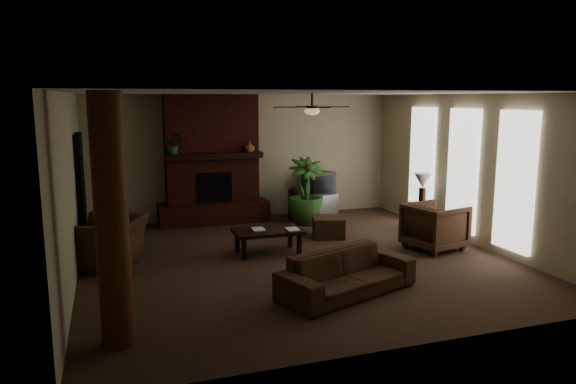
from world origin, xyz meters
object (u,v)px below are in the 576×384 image
object	(u,v)px
coffee_table	(268,233)
lamp_left	(103,201)
floor_vase	(296,201)
lamp_right	(423,183)
ottoman	(328,227)
tv_stand	(318,204)
floor_plant	(306,205)
side_table_left	(108,243)
armchair_left	(109,234)
armchair_right	(435,224)
sofa	(347,266)
log_column	(112,222)
side_table_right	(420,217)

from	to	relation	value
coffee_table	lamp_left	size ratio (longest dim) A/B	1.85
floor_vase	lamp_right	xyz separation A→B (m)	(2.13, -1.81, 0.57)
ottoman	tv_stand	xyz separation A→B (m)	(0.56, 1.95, 0.05)
floor_plant	lamp_right	size ratio (longest dim) A/B	2.23
side_table_left	tv_stand	bearing A→B (deg)	24.01
armchair_left	armchair_right	size ratio (longest dim) A/B	1.29
coffee_table	floor_plant	xyz separation A→B (m)	(1.43, 1.92, 0.03)
lamp_left	side_table_left	bearing A→B (deg)	-45.11
sofa	lamp_right	distance (m)	4.18
tv_stand	floor_plant	distance (m)	0.97
log_column	lamp_right	distance (m)	7.03
log_column	coffee_table	xyz separation A→B (m)	(2.60, 2.89, -1.03)
floor_plant	side_table_left	bearing A→B (deg)	-161.76
side_table_right	tv_stand	bearing A→B (deg)	125.93
side_table_left	side_table_right	distance (m)	6.19
tv_stand	floor_vase	distance (m)	0.74
coffee_table	floor_plant	world-z (taller)	floor_plant
sofa	armchair_right	world-z (taller)	armchair_right
lamp_right	side_table_left	bearing A→B (deg)	-179.80
armchair_right	coffee_table	world-z (taller)	armchair_right
armchair_left	tv_stand	xyz separation A→B (m)	(4.69, 2.48, -0.27)
lamp_right	floor_vase	bearing A→B (deg)	139.65
side_table_right	lamp_left	bearing A→B (deg)	-179.60
sofa	floor_plant	bearing A→B (deg)	57.08
armchair_right	side_table_right	distance (m)	1.48
armchair_left	ottoman	xyz separation A→B (m)	(4.13, 0.53, -0.32)
lamp_right	log_column	bearing A→B (deg)	-150.37
floor_vase	side_table_right	size ratio (longest dim) A/B	1.40
side_table_left	armchair_left	bearing A→B (deg)	-86.03
tv_stand	lamp_left	xyz separation A→B (m)	(-4.75, -2.07, 0.75)
sofa	ottoman	distance (m)	3.13
ottoman	lamp_left	distance (m)	4.26
coffee_table	sofa	bearing A→B (deg)	-77.77
side_table_right	lamp_right	size ratio (longest dim) A/B	0.85
tv_stand	armchair_right	bearing A→B (deg)	-93.83
side_table_right	log_column	bearing A→B (deg)	-150.00
log_column	side_table_left	xyz separation A→B (m)	(-0.09, 3.45, -1.12)
side_table_right	side_table_left	bearing A→B (deg)	-179.32
armchair_right	floor_plant	bearing A→B (deg)	16.56
armchair_left	tv_stand	world-z (taller)	armchair_left
sofa	armchair_right	xyz separation A→B (m)	(2.45, 1.54, 0.06)
lamp_left	log_column	bearing A→B (deg)	-88.05
sofa	ottoman	size ratio (longest dim) A/B	3.42
sofa	coffee_table	world-z (taller)	sofa
armchair_left	floor_vase	distance (m)	4.60
armchair_right	floor_vase	distance (m)	3.49
armchair_left	ottoman	size ratio (longest dim) A/B	2.00
side_table_left	log_column	bearing A→B (deg)	-88.54
armchair_left	ottoman	world-z (taller)	armchair_left
lamp_left	side_table_right	world-z (taller)	lamp_left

